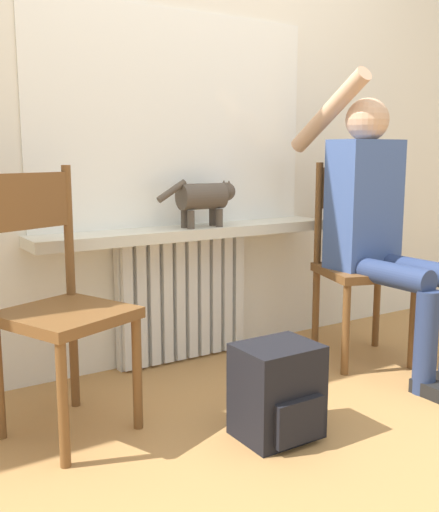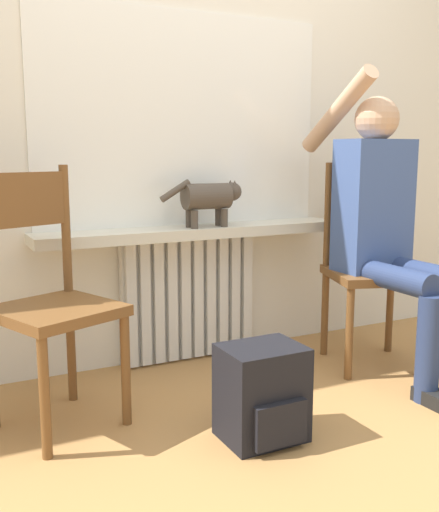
{
  "view_description": "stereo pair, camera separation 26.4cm",
  "coord_description": "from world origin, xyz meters",
  "px_view_note": "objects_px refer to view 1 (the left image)",
  "views": [
    {
      "loc": [
        -1.4,
        -1.38,
        1.02
      ],
      "look_at": [
        0.0,
        0.81,
        0.57
      ],
      "focal_mm": 42.0,
      "sensor_mm": 36.0,
      "label": 1
    },
    {
      "loc": [
        -1.17,
        -1.51,
        1.02
      ],
      "look_at": [
        0.0,
        0.81,
        0.57
      ],
      "focal_mm": 42.0,
      "sensor_mm": 36.0,
      "label": 2
    }
  ],
  "objects_px": {
    "chair_right": "(360,261)",
    "backpack": "(278,392)",
    "chair_left": "(57,301)",
    "person": "(379,219)",
    "cat": "(205,197)"
  },
  "relations": [
    {
      "from": "cat",
      "to": "backpack",
      "type": "relative_size",
      "value": 1.21
    },
    {
      "from": "chair_right",
      "to": "person",
      "type": "xyz_separation_m",
      "value": [
        -0.01,
        -0.12,
        0.22
      ]
    },
    {
      "from": "person",
      "to": "backpack",
      "type": "distance_m",
      "value": 1.08
    },
    {
      "from": "person",
      "to": "backpack",
      "type": "xyz_separation_m",
      "value": [
        -0.87,
        -0.35,
        -0.54
      ]
    },
    {
      "from": "person",
      "to": "cat",
      "type": "relative_size",
      "value": 3.37
    },
    {
      "from": "cat",
      "to": "person",
      "type": "bearing_deg",
      "value": -33.66
    },
    {
      "from": "chair_right",
      "to": "person",
      "type": "height_order",
      "value": "person"
    },
    {
      "from": "backpack",
      "to": "cat",
      "type": "bearing_deg",
      "value": 77.1
    },
    {
      "from": "person",
      "to": "cat",
      "type": "bearing_deg",
      "value": 146.34
    },
    {
      "from": "chair_left",
      "to": "backpack",
      "type": "xyz_separation_m",
      "value": [
        0.65,
        -0.47,
        -0.33
      ]
    },
    {
      "from": "cat",
      "to": "backpack",
      "type": "bearing_deg",
      "value": -102.9
    },
    {
      "from": "chair_right",
      "to": "person",
      "type": "bearing_deg",
      "value": -78.09
    },
    {
      "from": "chair_left",
      "to": "person",
      "type": "relative_size",
      "value": 0.69
    },
    {
      "from": "chair_right",
      "to": "backpack",
      "type": "distance_m",
      "value": 1.05
    },
    {
      "from": "chair_left",
      "to": "backpack",
      "type": "height_order",
      "value": "chair_left"
    }
  ]
}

